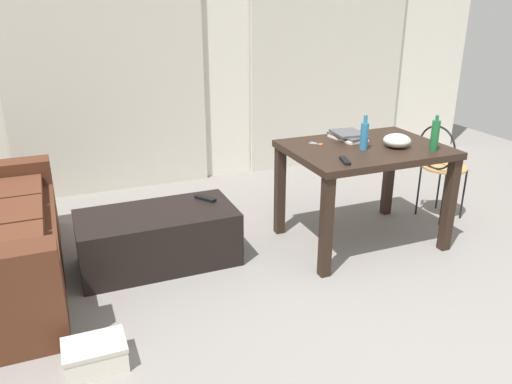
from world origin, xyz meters
TOP-DOWN VIEW (x-y plane):
  - ground_plane at (0.00, 1.22)m, footprint 7.79×7.79m
  - wall_back at (0.00, 3.25)m, footprint 6.05×0.10m
  - curtains at (0.00, 3.16)m, footprint 4.13×0.03m
  - coffee_table at (-1.10, 1.54)m, footprint 1.09×0.55m
  - craft_table at (0.41, 1.30)m, footprint 1.13×0.83m
  - wire_chair at (1.25, 1.43)m, footprint 0.37×0.39m
  - bottle_near at (0.35, 1.24)m, footprint 0.06×0.06m
  - bottle_far at (0.79, 1.03)m, footprint 0.06×0.06m
  - bowl at (0.61, 1.20)m, footprint 0.20×0.20m
  - book_stack at (0.40, 1.53)m, footprint 0.23×0.32m
  - tv_remote_on_table at (0.07, 1.03)m, footprint 0.08×0.16m
  - scissors at (0.12, 1.49)m, footprint 0.09×0.10m
  - tv_remote_primary at (-0.72, 1.64)m, footprint 0.13×0.17m
  - shoebox at (-1.64, 0.57)m, footprint 0.32×0.23m

SIDE VIEW (x-z plane):
  - ground_plane at x=0.00m, z-range 0.00..0.00m
  - shoebox at x=-1.64m, z-range 0.00..0.14m
  - coffee_table at x=-1.10m, z-range 0.00..0.39m
  - tv_remote_primary at x=-0.72m, z-range 0.39..0.41m
  - wire_chair at x=1.25m, z-range 0.11..0.93m
  - craft_table at x=0.41m, z-range 0.27..1.03m
  - scissors at x=0.12m, z-range 0.76..0.77m
  - tv_remote_on_table at x=0.07m, z-range 0.76..0.78m
  - book_stack at x=0.40m, z-range 0.76..0.82m
  - bowl at x=0.61m, z-range 0.76..0.86m
  - bottle_near at x=0.35m, z-range 0.74..0.99m
  - bottle_far at x=0.79m, z-range 0.75..1.00m
  - curtains at x=0.00m, z-range 0.00..2.42m
  - wall_back at x=0.00m, z-range 0.00..2.67m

